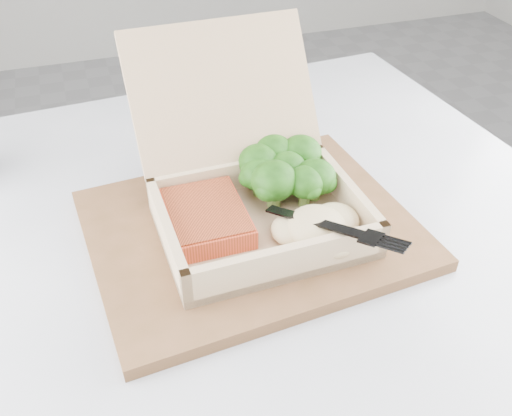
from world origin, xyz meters
name	(u,v)px	position (x,y,z in m)	size (l,w,h in m)	color
floor	(311,323)	(0.00, 0.00, 0.00)	(4.00, 4.00, 0.00)	gray
cafe_table	(244,364)	(-0.33, -0.48, 0.57)	(0.95, 0.95, 0.76)	black
serving_tray	(251,229)	(-0.31, -0.45, 0.77)	(0.36, 0.29, 0.02)	brown
takeout_container	(248,177)	(-0.31, -0.42, 0.83)	(0.23, 0.28, 0.19)	tan
salmon_fillet	(206,218)	(-0.36, -0.45, 0.80)	(0.08, 0.11, 0.02)	#D54429
broccoli_pile	(287,174)	(-0.25, -0.41, 0.81)	(0.12, 0.12, 0.04)	#297319
mashed_potatoes	(316,227)	(-0.26, -0.51, 0.81)	(0.11, 0.09, 0.04)	#CEBE85
plastic_fork	(296,213)	(-0.28, -0.50, 0.82)	(0.11, 0.15, 0.02)	black
receipt	(212,148)	(-0.31, -0.25, 0.76)	(0.08, 0.14, 0.00)	white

